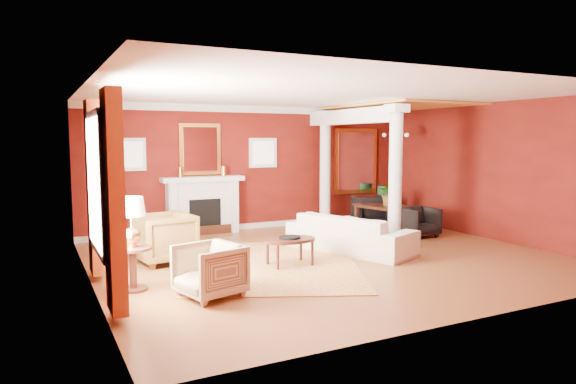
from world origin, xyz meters
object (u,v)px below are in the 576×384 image
sofa (350,227)px  armchair_leopard (164,236)px  side_table (132,229)px  coffee_table (290,241)px  armchair_stripe (210,268)px  dining_table (390,211)px

sofa → armchair_leopard: sofa is taller
side_table → coffee_table: bearing=6.1°
armchair_stripe → dining_table: dining_table is taller
armchair_leopard → armchair_stripe: bearing=-5.0°
sofa → armchair_leopard: (-3.35, 0.71, -0.00)m
coffee_table → side_table: bearing=-173.9°
coffee_table → side_table: (-2.61, -0.28, 0.45)m
sofa → dining_table: sofa is taller
armchair_leopard → dining_table: 5.62m
sofa → coffee_table: bearing=84.3°
sofa → armchair_leopard: 3.43m
coffee_table → armchair_stripe: bearing=-149.0°
armchair_stripe → armchair_leopard: bearing=167.5°
sofa → side_table: 4.20m
armchair_leopard → sofa: bearing=70.5°
side_table → sofa: bearing=10.0°
armchair_leopard → side_table: bearing=-35.7°
sofa → dining_table: 2.73m
sofa → dining_table: bearing=-76.1°
coffee_table → side_table: size_ratio=0.69×
armchair_stripe → dining_table: 6.28m
sofa → side_table: size_ratio=1.83×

